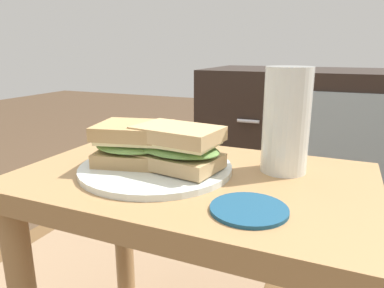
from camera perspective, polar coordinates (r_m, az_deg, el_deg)
name	(u,v)px	position (r m, az deg, el deg)	size (l,w,h in m)	color
side_table	(193,225)	(0.61, 0.09, -12.92)	(0.56, 0.36, 0.46)	#A37A4C
tv_cabinet	(327,145)	(1.49, 21.08, -0.12)	(0.96, 0.46, 0.58)	black
area_rug	(136,264)	(1.18, -8.98, -18.67)	(0.95, 0.76, 0.01)	brown
plate	(156,168)	(0.59, -5.85, -3.85)	(0.25, 0.25, 0.01)	silver
sandwich_front	(134,143)	(0.60, -9.35, 0.13)	(0.15, 0.13, 0.07)	tan
sandwich_back	(178,147)	(0.56, -2.31, -0.50)	(0.16, 0.11, 0.07)	tan
beer_glass	(286,123)	(0.58, 14.99, 3.33)	(0.07, 0.07, 0.17)	silver
coaster	(249,209)	(0.45, 9.21, -10.39)	(0.10, 0.10, 0.01)	navy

